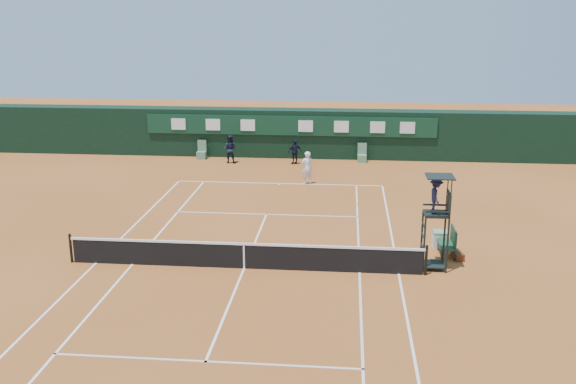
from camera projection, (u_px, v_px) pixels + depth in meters
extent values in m
plane|color=#A75B27|center=(244.00, 268.00, 22.98)|extent=(90.00, 90.00, 0.00)
cube|color=white|center=(279.00, 183.00, 34.38)|extent=(11.05, 0.08, 0.01)
cube|color=white|center=(399.00, 274.00, 22.49)|extent=(0.08, 23.85, 0.01)
cube|color=white|center=(96.00, 263.00, 23.47)|extent=(0.08, 23.85, 0.01)
cube|color=silver|center=(359.00, 272.00, 22.61)|extent=(0.08, 23.85, 0.01)
cube|color=white|center=(133.00, 264.00, 23.35)|extent=(0.08, 23.85, 0.01)
cube|color=silver|center=(267.00, 214.00, 29.12)|extent=(8.31, 0.08, 0.01)
cube|color=silver|center=(206.00, 361.00, 16.85)|extent=(8.31, 0.08, 0.01)
cube|color=white|center=(244.00, 268.00, 22.98)|extent=(0.08, 12.88, 0.01)
cube|color=silver|center=(279.00, 184.00, 34.23)|extent=(0.08, 0.30, 0.01)
cube|color=black|center=(244.00, 257.00, 22.86)|extent=(12.60, 0.04, 0.90)
cube|color=white|center=(244.00, 244.00, 22.73)|extent=(12.80, 0.06, 0.08)
cube|color=white|center=(244.00, 256.00, 22.86)|extent=(0.06, 0.05, 0.92)
cylinder|color=black|center=(426.00, 260.00, 22.26)|extent=(0.10, 0.10, 1.10)
cylinder|color=black|center=(71.00, 248.00, 23.41)|extent=(0.10, 0.10, 1.10)
cube|color=black|center=(291.00, 133.00, 40.55)|extent=(40.00, 1.50, 3.00)
cube|color=#0E3520|center=(290.00, 126.00, 39.61)|extent=(18.00, 0.10, 1.20)
cube|color=white|center=(178.00, 124.00, 40.17)|extent=(0.90, 0.04, 0.70)
cube|color=white|center=(213.00, 125.00, 39.98)|extent=(0.90, 0.04, 0.70)
cube|color=white|center=(248.00, 125.00, 39.78)|extent=(0.90, 0.04, 0.70)
cube|color=white|center=(306.00, 126.00, 39.46)|extent=(0.90, 0.04, 0.70)
cube|color=white|center=(341.00, 127.00, 39.26)|extent=(0.90, 0.04, 0.70)
cube|color=silver|center=(378.00, 127.00, 39.06)|extent=(0.90, 0.04, 0.70)
cube|color=silver|center=(407.00, 128.00, 38.90)|extent=(0.90, 0.04, 0.70)
cube|color=#568361|center=(202.00, 155.00, 40.14)|extent=(0.55, 0.50, 0.46)
cube|color=#54815E|center=(202.00, 146.00, 40.20)|extent=(0.55, 0.06, 0.70)
cube|color=#578562|center=(362.00, 158.00, 39.25)|extent=(0.55, 0.50, 0.46)
cube|color=#558364|center=(362.00, 149.00, 39.30)|extent=(0.55, 0.06, 0.70)
cylinder|color=black|center=(424.00, 245.00, 22.40)|extent=(0.07, 0.07, 2.00)
cylinder|color=black|center=(422.00, 238.00, 23.16)|extent=(0.07, 0.07, 2.00)
cylinder|color=black|center=(447.00, 246.00, 22.32)|extent=(0.07, 0.07, 2.00)
cylinder|color=black|center=(444.00, 238.00, 23.09)|extent=(0.07, 0.07, 2.00)
cube|color=black|center=(436.00, 214.00, 22.46)|extent=(0.85, 0.85, 0.08)
cube|color=black|center=(449.00, 203.00, 22.32)|extent=(0.06, 0.85, 0.80)
cube|color=black|center=(438.00, 212.00, 22.00)|extent=(0.85, 0.05, 0.06)
cube|color=black|center=(435.00, 205.00, 22.81)|extent=(0.85, 0.05, 0.06)
cylinder|color=black|center=(451.00, 194.00, 21.81)|extent=(0.04, 0.04, 1.00)
cylinder|color=black|center=(448.00, 188.00, 22.58)|extent=(0.04, 0.04, 1.00)
cube|color=black|center=(440.00, 176.00, 22.09)|extent=(0.95, 0.95, 0.04)
cube|color=black|center=(433.00, 264.00, 22.97)|extent=(0.80, 0.80, 0.05)
cube|color=black|center=(422.00, 257.00, 22.94)|extent=(0.04, 0.80, 0.04)
cube|color=black|center=(423.00, 247.00, 22.83)|extent=(0.04, 0.80, 0.04)
cube|color=black|center=(423.00, 236.00, 22.73)|extent=(0.04, 0.80, 0.04)
cube|color=black|center=(424.00, 226.00, 22.62)|extent=(0.04, 0.80, 0.04)
imported|color=#1A1B35|center=(436.00, 195.00, 22.28)|extent=(0.47, 0.82, 1.28)
cube|color=#1B4427|center=(446.00, 244.00, 24.07)|extent=(0.55, 1.20, 0.08)
cube|color=#173A23|center=(454.00, 236.00, 23.95)|extent=(0.06, 1.20, 0.60)
cylinder|color=black|center=(442.00, 256.00, 23.63)|extent=(0.04, 0.04, 0.41)
cylinder|color=black|center=(454.00, 256.00, 23.59)|extent=(0.04, 0.04, 0.41)
cylinder|color=black|center=(438.00, 245.00, 24.68)|extent=(0.04, 0.04, 0.41)
cylinder|color=black|center=(450.00, 246.00, 24.64)|extent=(0.04, 0.04, 0.41)
cube|color=black|center=(458.00, 255.00, 23.87)|extent=(0.42, 0.75, 0.27)
cube|color=white|center=(440.00, 240.00, 25.03)|extent=(0.55, 0.55, 0.60)
cube|color=#63976B|center=(440.00, 232.00, 24.94)|extent=(0.57, 0.57, 0.05)
sphere|color=gold|center=(357.00, 204.00, 30.55)|extent=(0.07, 0.07, 0.07)
imported|color=white|center=(307.00, 168.00, 34.09)|extent=(0.76, 0.63, 1.77)
imported|color=black|center=(230.00, 149.00, 38.91)|extent=(0.89, 0.73, 1.70)
imported|color=black|center=(295.00, 152.00, 38.64)|extent=(0.95, 0.76, 1.50)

